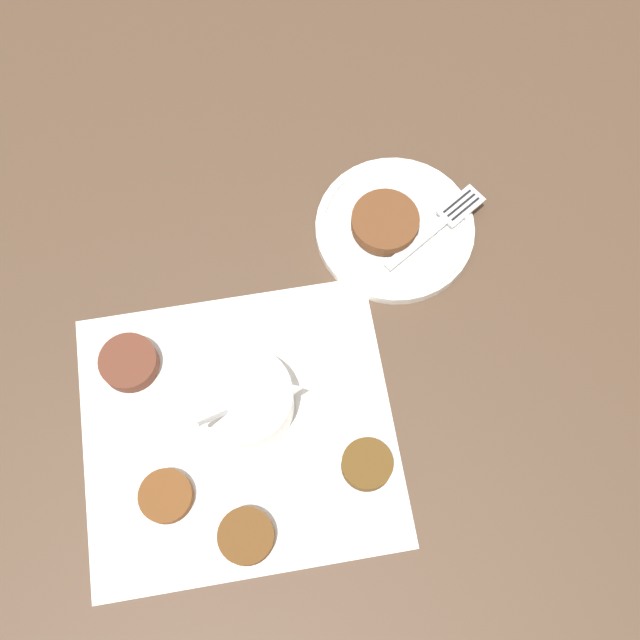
{
  "coord_description": "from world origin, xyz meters",
  "views": [
    {
      "loc": [
        0.06,
        -0.18,
        0.84
      ],
      "look_at": [
        0.1,
        0.12,
        0.02
      ],
      "focal_mm": 42.0,
      "sensor_mm": 36.0,
      "label": 1
    }
  ],
  "objects_px": {
    "sauce_bowl": "(247,401)",
    "serving_plate": "(395,228)",
    "fritter_on_plate": "(385,222)",
    "fork": "(443,221)"
  },
  "relations": [
    {
      "from": "serving_plate",
      "to": "fritter_on_plate",
      "type": "height_order",
      "value": "fritter_on_plate"
    },
    {
      "from": "sauce_bowl",
      "to": "serving_plate",
      "type": "relative_size",
      "value": 0.61
    },
    {
      "from": "sauce_bowl",
      "to": "fritter_on_plate",
      "type": "bearing_deg",
      "value": 46.59
    },
    {
      "from": "sauce_bowl",
      "to": "fork",
      "type": "relative_size",
      "value": 0.85
    },
    {
      "from": "sauce_bowl",
      "to": "fritter_on_plate",
      "type": "height_order",
      "value": "sauce_bowl"
    },
    {
      "from": "serving_plate",
      "to": "fritter_on_plate",
      "type": "distance_m",
      "value": 0.02
    },
    {
      "from": "serving_plate",
      "to": "fritter_on_plate",
      "type": "xyz_separation_m",
      "value": [
        -0.01,
        -0.0,
        0.02
      ]
    },
    {
      "from": "fritter_on_plate",
      "to": "fork",
      "type": "bearing_deg",
      "value": -3.02
    },
    {
      "from": "serving_plate",
      "to": "fritter_on_plate",
      "type": "relative_size",
      "value": 2.38
    },
    {
      "from": "serving_plate",
      "to": "sauce_bowl",
      "type": "bearing_deg",
      "value": -135.4
    }
  ]
}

